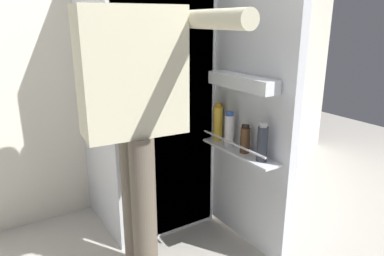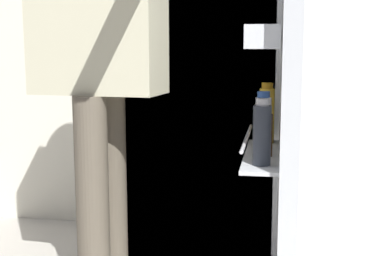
# 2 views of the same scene
# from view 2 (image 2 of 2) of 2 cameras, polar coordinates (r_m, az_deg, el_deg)

# --- Properties ---
(refrigerator) EXTENTS (0.72, 1.25, 1.67)m
(refrigerator) POSITION_cam_2_polar(r_m,az_deg,el_deg) (2.31, 2.31, 5.41)
(refrigerator) COLOR silver
(refrigerator) RESTS_ON ground_plane
(person) EXTENTS (0.55, 0.80, 1.62)m
(person) POSITION_cam_2_polar(r_m,az_deg,el_deg) (1.89, -10.18, 8.91)
(person) COLOR #665B4C
(person) RESTS_ON ground_plane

